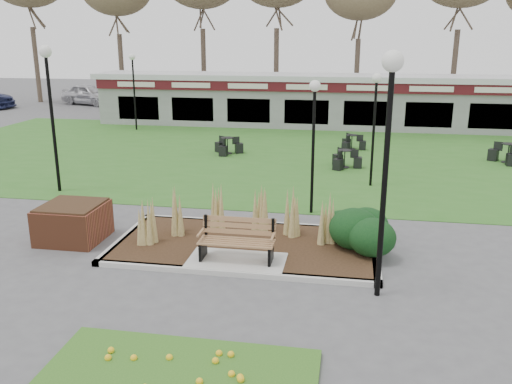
% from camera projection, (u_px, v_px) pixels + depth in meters
% --- Properties ---
extents(ground, '(100.00, 100.00, 0.00)m').
position_uv_depth(ground, '(235.00, 268.00, 12.12)').
color(ground, '#515154').
rests_on(ground, ground).
extents(lawn, '(34.00, 16.00, 0.02)m').
position_uv_depth(lawn, '(293.00, 155.00, 23.46)').
color(lawn, '#2F6A21').
rests_on(lawn, ground).
extents(planting_bed, '(6.75, 3.40, 1.27)m').
position_uv_depth(planting_bed, '(298.00, 235.00, 13.08)').
color(planting_bed, black).
rests_on(planting_bed, ground).
extents(park_bench, '(1.70, 0.66, 0.93)m').
position_uv_depth(park_bench, '(237.00, 239.00, 12.19)').
color(park_bench, olive).
rests_on(park_bench, ground).
extents(brick_planter, '(1.50, 1.50, 0.95)m').
position_uv_depth(brick_planter, '(73.00, 222.00, 13.66)').
color(brick_planter, brown).
rests_on(brick_planter, ground).
extents(food_pavilion, '(24.60, 3.40, 2.90)m').
position_uv_depth(food_pavilion, '(309.00, 100.00, 30.59)').
color(food_pavilion, gray).
rests_on(food_pavilion, ground).
extents(lamp_post_near_left, '(0.40, 0.40, 4.76)m').
position_uv_depth(lamp_post_near_left, '(389.00, 123.00, 9.88)').
color(lamp_post_near_left, black).
rests_on(lamp_post_near_left, ground).
extents(lamp_post_mid_left, '(0.39, 0.39, 4.72)m').
position_uv_depth(lamp_post_mid_left, '(49.00, 87.00, 17.10)').
color(lamp_post_mid_left, black).
rests_on(lamp_post_mid_left, ground).
extents(lamp_post_mid_right, '(0.32, 0.32, 3.83)m').
position_uv_depth(lamp_post_mid_right, '(314.00, 118.00, 15.07)').
color(lamp_post_mid_right, black).
rests_on(lamp_post_mid_right, ground).
extents(lamp_post_far_right, '(0.32, 0.32, 3.82)m').
position_uv_depth(lamp_post_far_right, '(375.00, 105.00, 17.92)').
color(lamp_post_far_right, black).
rests_on(lamp_post_far_right, ground).
extents(lamp_post_far_left, '(0.34, 0.34, 4.07)m').
position_uv_depth(lamp_post_far_left, '(133.00, 75.00, 28.89)').
color(lamp_post_far_left, black).
rests_on(lamp_post_far_left, ground).
extents(bistro_set_a, '(1.33, 1.23, 0.71)m').
position_uv_depth(bistro_set_a, '(227.00, 148.00, 23.64)').
color(bistro_set_a, black).
rests_on(bistro_set_a, ground).
extents(bistro_set_b, '(1.17, 1.32, 0.70)m').
position_uv_depth(bistro_set_b, '(344.00, 162.00, 21.15)').
color(bistro_set_b, black).
rests_on(bistro_set_b, ground).
extents(bistro_set_c, '(1.48, 1.30, 0.79)m').
position_uv_depth(bistro_set_c, '(508.00, 156.00, 21.95)').
color(bistro_set_c, black).
rests_on(bistro_set_c, ground).
extents(bistro_set_d, '(1.08, 1.25, 0.66)m').
position_uv_depth(bistro_set_d, '(352.00, 145.00, 24.51)').
color(bistro_set_d, black).
rests_on(bistro_set_d, ground).
extents(car_silver, '(4.88, 3.24, 1.55)m').
position_uv_depth(car_silver, '(90.00, 94.00, 40.23)').
color(car_silver, silver).
rests_on(car_silver, ground).
extents(car_black, '(4.92, 3.22, 1.53)m').
position_uv_depth(car_black, '(192.00, 96.00, 38.92)').
color(car_black, black).
rests_on(car_black, ground).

